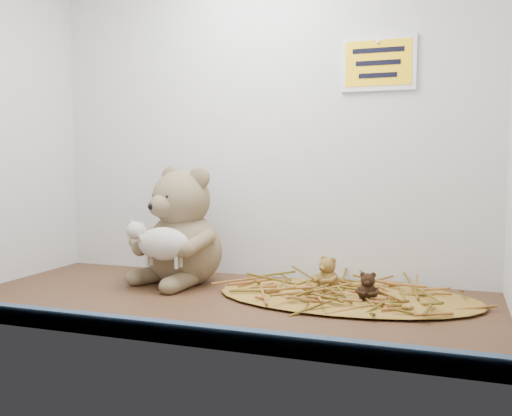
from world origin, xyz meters
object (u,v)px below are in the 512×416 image
(main_teddy, at_px, (184,225))
(mini_teddy_tan, at_px, (328,272))
(toy_lamb, at_px, (163,244))
(mini_teddy_brown, at_px, (368,285))

(main_teddy, bearing_deg, mini_teddy_tan, 24.73)
(main_teddy, height_order, toy_lamb, main_teddy)
(main_teddy, xyz_separation_m, mini_teddy_brown, (0.48, -0.07, -0.11))
(toy_lamb, bearing_deg, main_teddy, 90.00)
(mini_teddy_brown, bearing_deg, toy_lamb, 179.03)
(mini_teddy_brown, bearing_deg, mini_teddy_tan, 137.70)
(main_teddy, distance_m, mini_teddy_tan, 0.38)
(toy_lamb, height_order, mini_teddy_tan, toy_lamb)
(mini_teddy_tan, distance_m, mini_teddy_brown, 0.13)
(toy_lamb, xyz_separation_m, mini_teddy_tan, (0.37, 0.12, -0.06))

